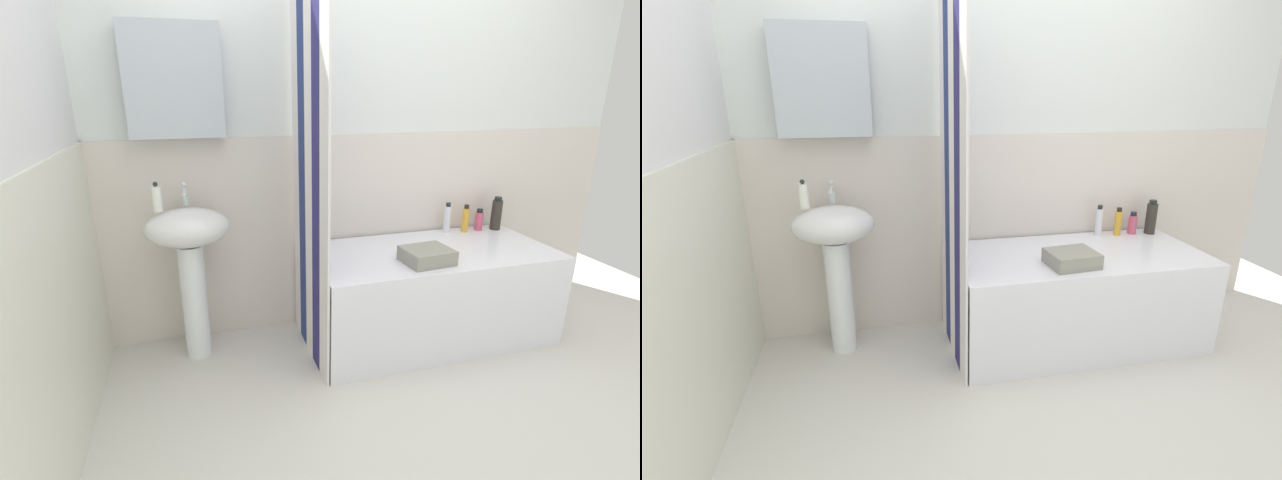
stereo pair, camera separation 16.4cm
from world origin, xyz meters
The scene contains 13 objects.
ground_plane centered at (0.00, 0.00, -0.02)m, with size 4.80×5.60×0.04m, color silver.
wall_back_tiled centered at (-0.06, 1.26, 1.14)m, with size 3.60×0.18×2.40m.
wall_left_tiled centered at (-1.57, 0.34, 1.12)m, with size 0.07×1.81×2.40m.
sink centered at (-1.05, 1.03, 0.63)m, with size 0.44×0.34×0.86m.
faucet centered at (-1.05, 1.11, 0.92)m, with size 0.03×0.12×0.12m.
soap_dispenser centered at (-1.19, 1.03, 0.93)m, with size 0.05×0.05×0.15m.
bathtub centered at (0.31, 0.87, 0.28)m, with size 1.44×0.70×0.56m, color white.
shower_curtain centered at (-0.43, 0.87, 1.00)m, with size 0.01×0.70×2.00m.
shampoo_bottle centered at (0.93, 1.12, 0.66)m, with size 0.07×0.07×0.22m.
conditioner_bottle centered at (0.81, 1.14, 0.62)m, with size 0.05×0.05×0.14m.
body_wash_bottle centered at (0.70, 1.13, 0.64)m, with size 0.04×0.04×0.18m.
lotion_bottle centered at (0.58, 1.16, 0.65)m, with size 0.04×0.04×0.20m.
towel_folded centered at (0.19, 0.70, 0.60)m, with size 0.25×0.21×0.08m, color gray.
Camera 1 is at (-1.01, -1.34, 1.46)m, focal length 25.32 mm.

